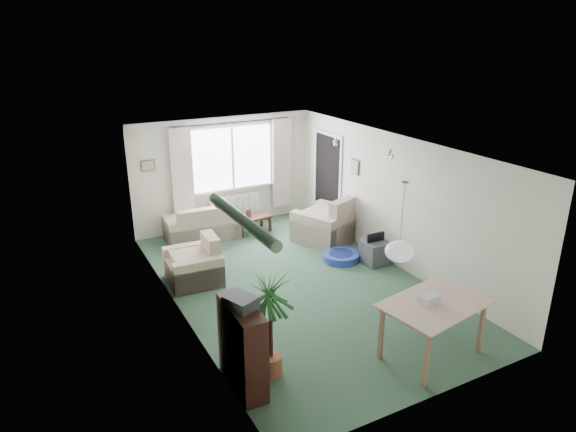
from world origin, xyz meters
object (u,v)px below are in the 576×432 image
sofa (202,221)px  pet_bed (341,257)px  tv_cube (375,252)px  coffee_table (252,224)px  houseplant (271,325)px  armchair_left (193,260)px  dining_table (432,330)px  armchair_corner (325,218)px  bookshelf (242,347)px

sofa → pet_bed: sofa is taller
tv_cube → pet_bed: (-0.48, 0.40, -0.15)m
coffee_table → houseplant: (-1.77, -4.52, 0.52)m
sofa → houseplant: 4.77m
houseplant → coffee_table: bearing=68.6°
sofa → armchair_left: (-0.78, -1.82, 0.03)m
coffee_table → pet_bed: bearing=-66.9°
coffee_table → pet_bed: size_ratio=1.16×
armchair_left → coffee_table: size_ratio=1.13×
pet_bed → sofa: bearing=130.5°
sofa → houseplant: bearing=85.1°
sofa → dining_table: dining_table is taller
armchair_corner → coffee_table: bearing=-66.7°
armchair_left → bookshelf: 2.95m
tv_cube → sofa: bearing=133.6°
armchair_left → dining_table: bearing=34.0°
armchair_left → pet_bed: bearing=83.7°
armchair_corner → armchair_left: armchair_corner is taller
coffee_table → bookshelf: (-2.17, -4.56, 0.37)m
coffee_table → dining_table: bearing=-87.1°
armchair_left → armchair_corner: bearing=103.1°
houseplant → dining_table: bearing=-17.6°
bookshelf → pet_bed: bookshelf is taller
tv_cube → armchair_left: bearing=166.4°
houseplant → pet_bed: houseplant is taller
houseplant → tv_cube: (3.14, 2.03, -0.48)m
coffee_table → tv_cube: (1.37, -2.49, 0.04)m
armchair_left → dining_table: size_ratio=0.73×
bookshelf → coffee_table: bearing=65.8°
armchair_corner → bookshelf: bearing=23.8°
sofa → armchair_left: bearing=70.5°
armchair_corner → tv_cube: bearing=77.0°
tv_cube → pet_bed: 0.64m
sofa → pet_bed: 3.01m
sofa → tv_cube: (2.42, -2.68, -0.15)m
armchair_corner → tv_cube: armchair_corner is taller
armchair_corner → dining_table: (-0.88, -4.05, -0.09)m
armchair_left → dining_table: 4.11m
coffee_table → tv_cube: 2.84m
houseplant → armchair_corner: bearing=49.4°
pet_bed → houseplant: bearing=-137.6°
armchair_corner → dining_table: 4.14m
armchair_left → dining_table: armchair_left is taller
coffee_table → houseplant: 4.88m
sofa → armchair_left: size_ratio=1.63×
armchair_left → sofa: bearing=160.1°
houseplant → pet_bed: size_ratio=2.04×
sofa → bookshelf: 4.88m
armchair_left → coffee_table: (1.83, 1.63, -0.22)m
bookshelf → houseplant: 0.43m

